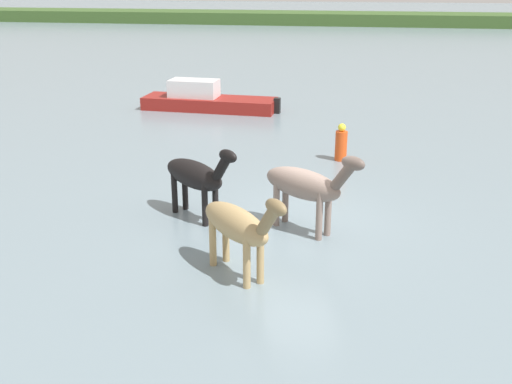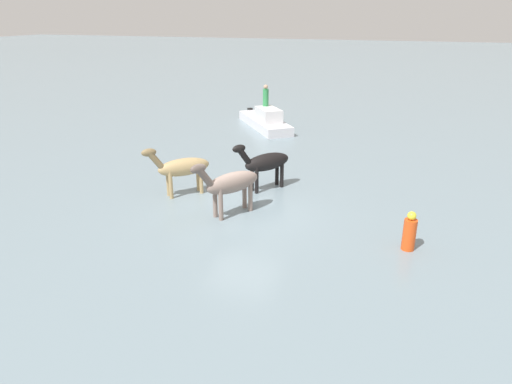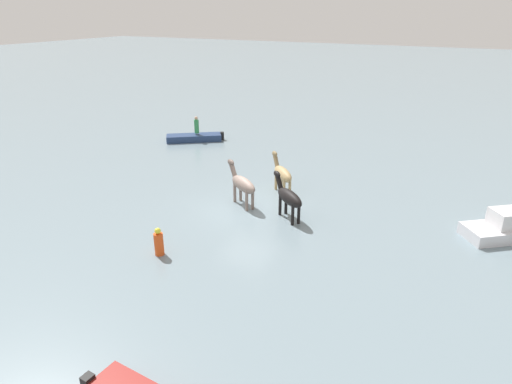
{
  "view_description": "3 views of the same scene",
  "coord_description": "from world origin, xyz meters",
  "px_view_note": "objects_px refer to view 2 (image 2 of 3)",
  "views": [
    {
      "loc": [
        1.32,
        -12.66,
        5.45
      ],
      "look_at": [
        -0.74,
        -0.06,
        0.79
      ],
      "focal_mm": 42.84,
      "sensor_mm": 36.0,
      "label": 1
    },
    {
      "loc": [
        12.99,
        4.92,
        6.15
      ],
      "look_at": [
        0.9,
        0.8,
        1.11
      ],
      "focal_mm": 32.05,
      "sensor_mm": 36.0,
      "label": 2
    },
    {
      "loc": [
        -9.04,
        16.7,
        8.77
      ],
      "look_at": [
        -0.59,
        0.24,
        1.03
      ],
      "focal_mm": 30.95,
      "sensor_mm": 36.0,
      "label": 3
    }
  ],
  "objects_px": {
    "horse_chestnut_trailing": "(265,163)",
    "boat_tender_starboard": "(265,122)",
    "horse_mid_herd": "(230,183)",
    "buoy_channel_marker": "(409,233)",
    "person_spotter_bow": "(266,96)",
    "horse_pinto_flank": "(182,168)"
  },
  "relations": [
    {
      "from": "horse_chestnut_trailing",
      "to": "boat_tender_starboard",
      "type": "xyz_separation_m",
      "value": [
        -9.29,
        -2.96,
        -0.72
      ]
    },
    {
      "from": "horse_mid_herd",
      "to": "horse_chestnut_trailing",
      "type": "height_order",
      "value": "horse_mid_herd"
    },
    {
      "from": "horse_chestnut_trailing",
      "to": "buoy_channel_marker",
      "type": "bearing_deg",
      "value": 96.01
    },
    {
      "from": "horse_mid_herd",
      "to": "boat_tender_starboard",
      "type": "height_order",
      "value": "horse_mid_herd"
    },
    {
      "from": "horse_mid_herd",
      "to": "horse_chestnut_trailing",
      "type": "relative_size",
      "value": 1.08
    },
    {
      "from": "person_spotter_bow",
      "to": "buoy_channel_marker",
      "type": "relative_size",
      "value": 1.04
    },
    {
      "from": "horse_chestnut_trailing",
      "to": "boat_tender_starboard",
      "type": "distance_m",
      "value": 9.78
    },
    {
      "from": "horse_chestnut_trailing",
      "to": "boat_tender_starboard",
      "type": "bearing_deg",
      "value": -125.08
    },
    {
      "from": "buoy_channel_marker",
      "to": "person_spotter_bow",
      "type": "bearing_deg",
      "value": -147.05
    },
    {
      "from": "boat_tender_starboard",
      "to": "person_spotter_bow",
      "type": "height_order",
      "value": "person_spotter_bow"
    },
    {
      "from": "horse_pinto_flank",
      "to": "boat_tender_starboard",
      "type": "relative_size",
      "value": 0.4
    },
    {
      "from": "boat_tender_starboard",
      "to": "person_spotter_bow",
      "type": "relative_size",
      "value": 4.21
    },
    {
      "from": "horse_mid_herd",
      "to": "buoy_channel_marker",
      "type": "relative_size",
      "value": 2.05
    },
    {
      "from": "horse_chestnut_trailing",
      "to": "horse_pinto_flank",
      "type": "height_order",
      "value": "horse_chestnut_trailing"
    },
    {
      "from": "person_spotter_bow",
      "to": "horse_pinto_flank",
      "type": "bearing_deg",
      "value": 1.99
    },
    {
      "from": "horse_mid_herd",
      "to": "horse_chestnut_trailing",
      "type": "distance_m",
      "value": 2.55
    },
    {
      "from": "horse_chestnut_trailing",
      "to": "horse_pinto_flank",
      "type": "distance_m",
      "value": 3.02
    },
    {
      "from": "horse_pinto_flank",
      "to": "person_spotter_bow",
      "type": "distance_m",
      "value": 11.01
    },
    {
      "from": "horse_mid_herd",
      "to": "person_spotter_bow",
      "type": "xyz_separation_m",
      "value": [
        -12.02,
        -2.66,
        0.68
      ]
    },
    {
      "from": "horse_mid_herd",
      "to": "boat_tender_starboard",
      "type": "xyz_separation_m",
      "value": [
        -11.82,
        -2.61,
        -0.76
      ]
    },
    {
      "from": "horse_chestnut_trailing",
      "to": "buoy_channel_marker",
      "type": "relative_size",
      "value": 1.89
    },
    {
      "from": "person_spotter_bow",
      "to": "buoy_channel_marker",
      "type": "xyz_separation_m",
      "value": [
        12.63,
        8.19,
        -1.24
      ]
    }
  ]
}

